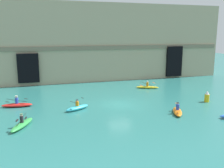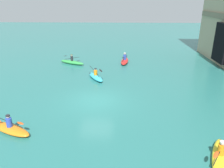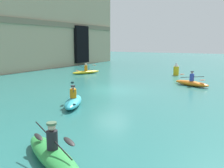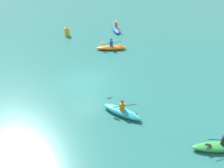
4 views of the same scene
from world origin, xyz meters
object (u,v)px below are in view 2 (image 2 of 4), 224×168
at_px(kayak_orange, 10,128).
at_px(kayak_green, 72,62).
at_px(kayak_red, 125,61).
at_px(kayak_yellow, 220,156).
at_px(kayak_cyan, 96,77).

xyz_separation_m(kayak_orange, kayak_green, (-14.43, 0.58, 0.02)).
bearing_deg(kayak_red, kayak_orange, 162.30).
bearing_deg(kayak_green, kayak_yellow, -30.79).
distance_m(kayak_cyan, kayak_red, 6.66).
distance_m(kayak_red, kayak_green, 6.37).
height_order(kayak_cyan, kayak_yellow, kayak_cyan).
height_order(kayak_green, kayak_yellow, kayak_green).
xyz_separation_m(kayak_green, kayak_yellow, (16.38, 10.62, -0.03)).
height_order(kayak_cyan, kayak_green, kayak_cyan).
bearing_deg(kayak_orange, kayak_green, -66.92).
bearing_deg(kayak_green, kayak_cyan, -30.42).
bearing_deg(kayak_orange, kayak_yellow, -164.51).
bearing_deg(kayak_yellow, kayak_red, 37.63).
xyz_separation_m(kayak_cyan, kayak_yellow, (11.18, 7.20, -0.04)).
relative_size(kayak_orange, kayak_yellow, 0.95).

